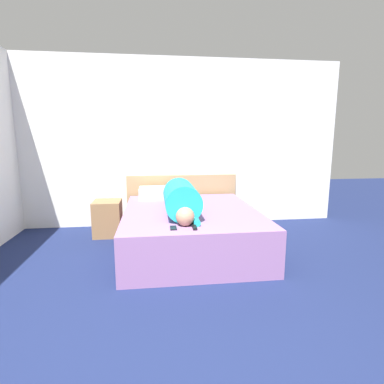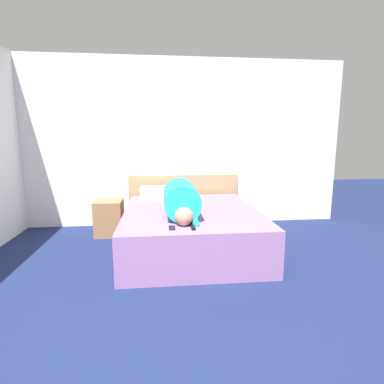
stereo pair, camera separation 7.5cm
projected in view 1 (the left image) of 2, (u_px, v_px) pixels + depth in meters
ground_plane at (193, 382)px, 1.72m from camera, size 16.00×16.00×0.00m
wall_back at (166, 144)px, 4.71m from camera, size 5.61×0.06×2.60m
bed at (191, 229)px, 3.79m from camera, size 1.63×1.98×0.50m
headboard at (182, 200)px, 4.83m from camera, size 1.75×0.04×0.80m
nightstand at (108, 218)px, 4.30m from camera, size 0.38×0.40×0.50m
person_lying at (180, 198)px, 3.60m from camera, size 0.39×1.72×0.39m
pillow_near_headboard at (157, 193)px, 4.43m from camera, size 0.53×0.37×0.16m
tv_remote at (194, 227)px, 2.96m from camera, size 0.04×0.15×0.02m
cell_phone at (173, 228)px, 2.96m from camera, size 0.06×0.13×0.01m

